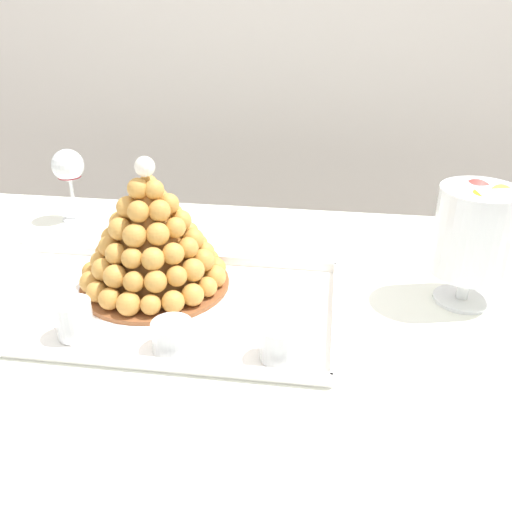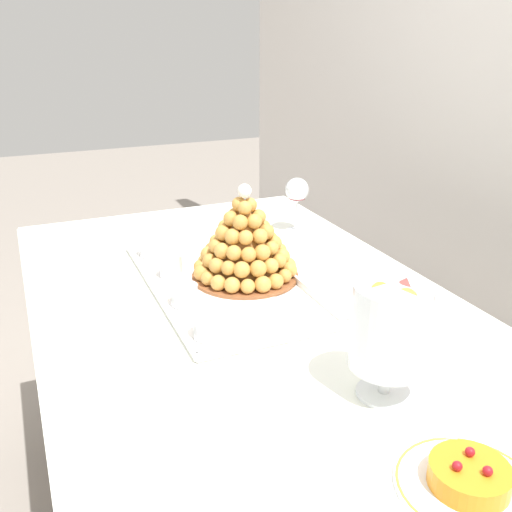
% 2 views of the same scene
% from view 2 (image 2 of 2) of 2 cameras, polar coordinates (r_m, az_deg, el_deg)
% --- Properties ---
extents(buffet_table, '(1.62, 0.94, 0.79)m').
position_cam_2_polar(buffet_table, '(1.36, -0.30, -8.71)').
color(buffet_table, brown).
rests_on(buffet_table, ground_plane).
extents(serving_tray, '(0.65, 0.34, 0.02)m').
position_cam_2_polar(serving_tray, '(1.43, -3.40, -2.64)').
color(serving_tray, white).
rests_on(serving_tray, buffet_table).
extents(croquembouche, '(0.27, 0.27, 0.24)m').
position_cam_2_polar(croquembouche, '(1.41, -1.11, 1.28)').
color(croquembouche, brown).
rests_on(croquembouche, serving_tray).
extents(dessert_cup_left, '(0.06, 0.06, 0.05)m').
position_cam_2_polar(dessert_cup_left, '(1.61, -10.42, 0.88)').
color(dessert_cup_left, silver).
rests_on(dessert_cup_left, serving_tray).
extents(dessert_cup_mid_left, '(0.06, 0.06, 0.06)m').
position_cam_2_polar(dessert_cup_mid_left, '(1.45, -8.38, -1.06)').
color(dessert_cup_mid_left, silver).
rests_on(dessert_cup_mid_left, serving_tray).
extents(dessert_cup_centre, '(0.06, 0.06, 0.05)m').
position_cam_2_polar(dessert_cup_centre, '(1.31, -7.09, -3.87)').
color(dessert_cup_centre, silver).
rests_on(dessert_cup_centre, serving_tray).
extents(dessert_cup_mid_right, '(0.06, 0.06, 0.05)m').
position_cam_2_polar(dessert_cup_mid_right, '(1.17, -4.76, -6.85)').
color(dessert_cup_mid_right, silver).
rests_on(dessert_cup_mid_right, serving_tray).
extents(macaron_goblet, '(0.13, 0.13, 0.22)m').
position_cam_2_polar(macaron_goblet, '(0.99, 13.09, -6.93)').
color(macaron_goblet, white).
rests_on(macaron_goblet, buffet_table).
extents(fruit_tart_plate, '(0.20, 0.20, 0.05)m').
position_cam_2_polar(fruit_tart_plate, '(0.90, 20.25, -20.10)').
color(fruit_tart_plate, white).
rests_on(fruit_tart_plate, buffet_table).
extents(wine_glass, '(0.07, 0.07, 0.17)m').
position_cam_2_polar(wine_glass, '(1.77, 4.07, 6.33)').
color(wine_glass, silver).
rests_on(wine_glass, buffet_table).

